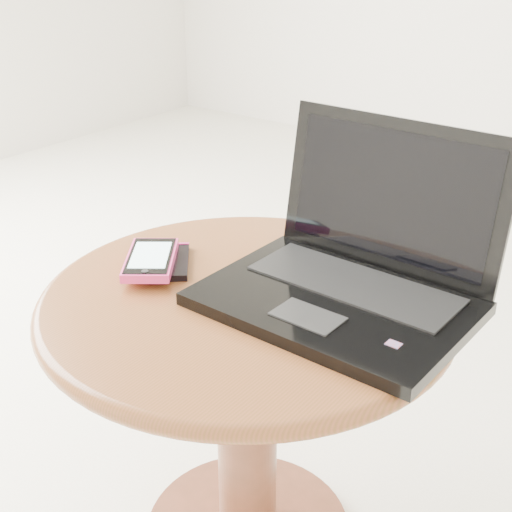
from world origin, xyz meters
The scene contains 4 objects.
table centered at (-0.02, -0.11, 0.35)m, with size 0.56×0.56×0.44m.
laptop centered at (0.10, -0.04, 0.48)m, with size 0.34×0.28×0.22m.
phone_black centered at (-0.16, -0.11, 0.45)m, with size 0.11×0.12×0.01m.
phone_pink centered at (-0.17, -0.14, 0.46)m, with size 0.12×0.14×0.01m.
Camera 1 is at (0.48, -0.77, 0.89)m, focal length 49.81 mm.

